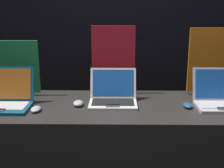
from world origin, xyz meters
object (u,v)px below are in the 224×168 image
object	(u,v)px
laptop_front	(3,98)
mouse_front	(36,109)
promo_stand_back	(209,63)
promo_stand_front	(14,70)
mouse_middle	(78,103)
laptop_middle	(113,96)
mouse_back	(188,105)
promo_stand_middle	(113,62)
laptop_back	(219,98)

from	to	relation	value
laptop_front	mouse_front	xyz separation A→B (m)	(0.24, -0.09, -0.05)
promo_stand_back	promo_stand_front	bearing A→B (deg)	-178.18
mouse_middle	promo_stand_back	distance (m)	1.03
laptop_middle	mouse_middle	distance (m)	0.25
mouse_front	mouse_middle	size ratio (longest dim) A/B	1.06
laptop_front	mouse_middle	distance (m)	0.51
mouse_front	mouse_back	xyz separation A→B (m)	(1.01, 0.09, -0.00)
promo_stand_middle	promo_stand_back	size ratio (longest dim) A/B	1.03
promo_stand_back	mouse_back	bearing A→B (deg)	-124.90
mouse_front	promo_stand_front	distance (m)	0.47
laptop_middle	promo_stand_middle	bearing A→B (deg)	90.00
mouse_front	promo_stand_middle	xyz separation A→B (m)	(0.50, 0.42, 0.24)
promo_stand_front	promo_stand_middle	world-z (taller)	promo_stand_middle
mouse_front	mouse_middle	bearing A→B (deg)	23.12
promo_stand_middle	laptop_back	xyz separation A→B (m)	(0.73, -0.29, -0.19)
laptop_front	promo_stand_middle	size ratio (longest dim) A/B	0.73
mouse_middle	promo_stand_middle	world-z (taller)	promo_stand_middle
laptop_front	laptop_middle	world-z (taller)	laptop_front
mouse_back	promo_stand_back	xyz separation A→B (m)	(0.22, 0.31, 0.23)
laptop_back	laptop_middle	bearing A→B (deg)	176.53
promo_stand_back	mouse_front	bearing A→B (deg)	-161.90
mouse_front	promo_stand_front	world-z (taller)	promo_stand_front
mouse_middle	promo_stand_middle	bearing A→B (deg)	52.29
laptop_back	mouse_front	bearing A→B (deg)	-173.94
mouse_middle	promo_stand_back	bearing A→B (deg)	16.67
promo_stand_middle	mouse_back	world-z (taller)	promo_stand_middle
promo_stand_middle	promo_stand_back	xyz separation A→B (m)	(0.73, -0.02, -0.01)
promo_stand_front	mouse_back	bearing A→B (deg)	-11.98
mouse_front	promo_stand_middle	bearing A→B (deg)	39.95
mouse_front	promo_stand_front	xyz separation A→B (m)	(-0.24, 0.35, 0.18)
promo_stand_front	mouse_back	world-z (taller)	promo_stand_front
promo_stand_front	mouse_front	bearing A→B (deg)	-55.68
mouse_back	laptop_back	bearing A→B (deg)	10.72
mouse_back	promo_stand_back	bearing A→B (deg)	55.10
laptop_middle	mouse_middle	world-z (taller)	laptop_middle
promo_stand_front	laptop_middle	size ratio (longest dim) A/B	1.27
promo_stand_middle	mouse_back	size ratio (longest dim) A/B	5.17
laptop_back	promo_stand_front	bearing A→B (deg)	171.32
mouse_front	laptop_back	bearing A→B (deg)	6.06
promo_stand_front	mouse_back	distance (m)	1.29
laptop_middle	laptop_back	distance (m)	0.73
mouse_front	promo_stand_front	bearing A→B (deg)	124.32
laptop_front	laptop_middle	xyz separation A→B (m)	(0.75, 0.09, -0.01)
laptop_middle	laptop_front	bearing A→B (deg)	-173.42
mouse_front	laptop_back	xyz separation A→B (m)	(1.23, 0.13, 0.04)
mouse_back	promo_stand_front	bearing A→B (deg)	168.02
promo_stand_front	laptop_back	xyz separation A→B (m)	(1.47, -0.22, -0.14)
mouse_middle	mouse_front	bearing A→B (deg)	-156.88
promo_stand_front	promo_stand_middle	size ratio (longest dim) A/B	0.80
mouse_middle	laptop_back	xyz separation A→B (m)	(0.96, 0.02, 0.04)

